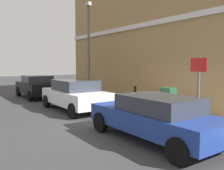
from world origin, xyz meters
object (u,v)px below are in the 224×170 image
at_px(car_blue, 155,116).
at_px(car_white, 75,94).
at_px(car_black, 37,86).
at_px(utility_cabinet, 168,103).
at_px(bollard_far_kerb, 98,93).
at_px(bollard_near_cabinet, 135,96).
at_px(street_sign, 198,82).
at_px(lamppost, 89,46).

distance_m(car_blue, car_white, 5.48).
xyz_separation_m(car_black, utility_cabinet, (2.32, -9.35, -0.08)).
bearing_deg(bollard_far_kerb, car_white, -171.83).
bearing_deg(car_white, car_black, 1.26).
distance_m(bollard_near_cabinet, street_sign, 4.13).
bearing_deg(utility_cabinet, street_sign, -108.03).
xyz_separation_m(car_white, street_sign, (1.59, -5.69, 0.89)).
distance_m(utility_cabinet, street_sign, 2.14).
xyz_separation_m(car_blue, lamppost, (2.18, 7.88, 2.59)).
relative_size(utility_cabinet, lamppost, 0.20).
bearing_deg(lamppost, street_sign, -93.42).
height_order(bollard_far_kerb, lamppost, lamppost).
bearing_deg(car_white, car_blue, 178.63).
bearing_deg(street_sign, car_black, 98.83).
relative_size(car_blue, car_white, 1.03).
height_order(street_sign, lamppost, lamppost).
distance_m(car_black, bollard_near_cabinet, 7.60).
height_order(car_blue, car_white, car_white).
bearing_deg(car_blue, utility_cabinet, -55.25).
bearing_deg(bollard_far_kerb, bollard_near_cabinet, -64.97).
height_order(car_blue, bollard_far_kerb, car_blue).
distance_m(street_sign, lamppost, 8.27).
xyz_separation_m(car_blue, car_white, (0.11, 5.48, 0.06)).
bearing_deg(car_blue, street_sign, -97.36).
xyz_separation_m(car_black, street_sign, (1.73, -11.16, 0.90)).
relative_size(car_black, bollard_near_cabinet, 3.81).
height_order(car_white, street_sign, street_sign).
height_order(car_blue, lamppost, lamppost).
relative_size(car_white, bollard_near_cabinet, 4.06).
height_order(car_white, utility_cabinet, car_white).
distance_m(bollard_far_kerb, street_sign, 5.97).
bearing_deg(car_white, bollard_near_cabinet, -127.56).
relative_size(car_blue, lamppost, 0.76).
bearing_deg(car_black, utility_cabinet, -166.16).
xyz_separation_m(car_blue, utility_cabinet, (2.28, 1.60, -0.03)).
relative_size(bollard_far_kerb, street_sign, 0.45).
bearing_deg(car_black, bollard_near_cabinet, -161.52).
bearing_deg(car_white, bollard_far_kerb, -82.09).
bearing_deg(bollard_near_cabinet, bollard_far_kerb, 115.03).
relative_size(bollard_far_kerb, lamppost, 0.18).
bearing_deg(bollard_near_cabinet, lamppost, 92.83).
bearing_deg(car_white, street_sign, -164.66).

